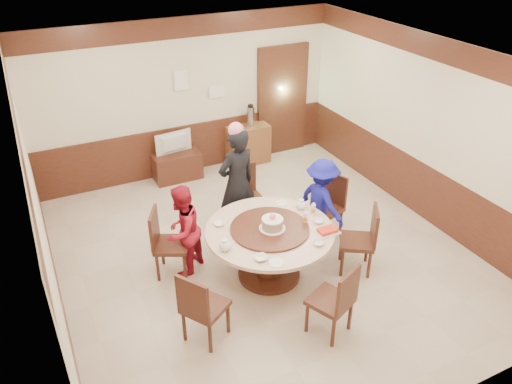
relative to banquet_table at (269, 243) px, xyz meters
name	(u,v)px	position (x,y,z in m)	size (l,w,h in m)	color
room	(264,188)	(0.16, 0.47, 0.55)	(6.00, 6.04, 2.84)	#C6B19E
banquet_table	(269,243)	(0.00, 0.00, 0.00)	(1.67, 1.67, 0.78)	#442015
chair_0	(325,217)	(1.21, 0.51, -0.23)	(0.56, 0.55, 0.97)	#442015
chair_1	(248,207)	(0.29, 1.26, -0.23)	(0.45, 0.46, 0.97)	#442015
chair_2	(171,254)	(-1.15, 0.65, -0.23)	(0.60, 0.59, 0.97)	#442015
chair_3	(205,317)	(-1.17, -0.67, -0.23)	(0.61, 0.61, 0.97)	#442015
chair_4	(331,311)	(0.17, -1.22, -0.23)	(0.58, 0.58, 0.97)	#442015
chair_5	(357,250)	(1.14, -0.39, -0.23)	(0.61, 0.61, 0.97)	#442015
person_standing	(237,183)	(0.05, 1.12, 0.32)	(0.63, 0.41, 1.71)	black
person_red	(182,231)	(-0.98, 0.62, 0.11)	(0.63, 0.49, 1.29)	#A6162A
person_blue	(321,201)	(1.08, 0.45, 0.12)	(0.84, 0.48, 1.30)	#171897
birthday_cake	(272,224)	(0.02, -0.03, 0.32)	(0.34, 0.34, 0.22)	white
teapot_left	(225,246)	(-0.69, -0.15, 0.28)	(0.17, 0.15, 0.13)	white
teapot_right	(301,205)	(0.62, 0.26, 0.28)	(0.17, 0.15, 0.13)	white
bowl_0	(219,224)	(-0.54, 0.38, 0.23)	(0.14, 0.14, 0.03)	white
bowl_1	(319,243)	(0.38, -0.56, 0.24)	(0.13, 0.13, 0.04)	white
bowl_2	(261,258)	(-0.38, -0.50, 0.24)	(0.16, 0.16, 0.04)	white
bowl_3	(318,221)	(0.65, -0.14, 0.24)	(0.14, 0.14, 0.04)	white
saucer_near	(276,263)	(-0.25, -0.65, 0.22)	(0.18, 0.18, 0.01)	white
saucer_far	(282,203)	(0.45, 0.50, 0.22)	(0.18, 0.18, 0.01)	white
shrimp_platter	(327,231)	(0.62, -0.39, 0.24)	(0.30, 0.20, 0.06)	white
bottle_0	(305,218)	(0.48, -0.08, 0.30)	(0.06, 0.06, 0.16)	white
bottle_1	(313,209)	(0.69, 0.06, 0.30)	(0.06, 0.06, 0.16)	white
tv_stand	(177,166)	(-0.22, 3.21, -0.28)	(0.85, 0.45, 0.50)	#442015
television	(175,144)	(-0.22, 3.21, 0.16)	(0.68, 0.09, 0.39)	gray
side_cabinet	(248,144)	(1.23, 3.24, -0.16)	(0.80, 0.40, 0.75)	brown
thermos	(251,116)	(1.28, 3.24, 0.41)	(0.15, 0.15, 0.38)	silver
notice_left	(181,80)	(0.05, 3.41, 1.22)	(0.25, 0.00, 0.35)	white
notice_right	(217,92)	(0.70, 3.41, 0.92)	(0.30, 0.00, 0.22)	white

